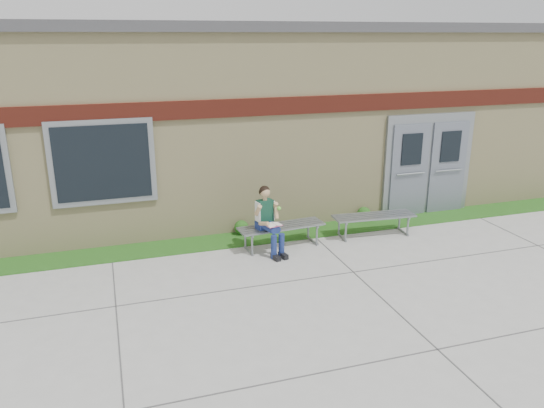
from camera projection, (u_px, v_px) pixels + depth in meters
name	position (u px, v px, depth m)	size (l,w,h in m)	color
ground	(311.00, 293.00, 8.50)	(80.00, 80.00, 0.00)	#9E9E99
grass_strip	(264.00, 236.00, 10.86)	(16.00, 0.80, 0.02)	#234C14
school_building	(224.00, 112.00, 13.29)	(16.20, 6.22, 4.20)	beige
bench_left	(281.00, 230.00, 10.26)	(1.73, 0.61, 0.44)	gray
bench_right	(374.00, 220.00, 10.84)	(1.73, 0.59, 0.44)	gray
girl	(269.00, 219.00, 9.90)	(0.50, 0.79, 1.28)	navy
shrub_mid	(241.00, 227.00, 10.92)	(0.29, 0.29, 0.29)	#234C14
shrub_east	(364.00, 214.00, 11.73)	(0.30, 0.30, 0.30)	#234C14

